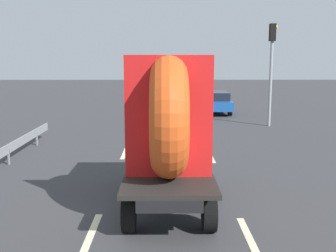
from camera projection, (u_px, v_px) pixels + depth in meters
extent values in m
plane|color=#38383A|center=(167.00, 202.00, 10.62)|extent=(120.00, 120.00, 0.00)
cylinder|color=black|center=(138.00, 174.00, 11.61)|extent=(0.28, 0.85, 0.85)
cylinder|color=black|center=(198.00, 174.00, 11.63)|extent=(0.28, 0.85, 0.85)
cylinder|color=black|center=(129.00, 212.00, 8.76)|extent=(0.28, 0.85, 0.85)
cylinder|color=black|center=(209.00, 212.00, 8.78)|extent=(0.28, 0.85, 0.85)
cube|color=black|center=(168.00, 173.00, 10.16)|extent=(1.30, 4.65, 0.25)
cube|color=black|center=(168.00, 131.00, 11.42)|extent=(2.00, 1.83, 1.35)
cube|color=black|center=(168.00, 121.00, 11.33)|extent=(2.02, 1.74, 0.44)
cube|color=black|center=(169.00, 177.00, 9.23)|extent=(2.00, 2.82, 0.10)
cube|color=black|center=(168.00, 139.00, 10.48)|extent=(1.80, 0.08, 1.10)
torus|color=#D84C19|center=(169.00, 117.00, 8.86)|extent=(0.79, 2.64, 2.64)
cube|color=red|center=(169.00, 117.00, 8.86)|extent=(1.90, 0.03, 2.64)
cylinder|color=black|center=(201.00, 106.00, 29.13)|extent=(0.23, 0.67, 0.67)
cylinder|color=black|center=(224.00, 105.00, 29.15)|extent=(0.23, 0.67, 0.67)
cylinder|color=black|center=(204.00, 111.00, 26.37)|extent=(0.23, 0.67, 0.67)
cylinder|color=black|center=(230.00, 110.00, 26.38)|extent=(0.23, 0.67, 0.67)
cube|color=#194C99|center=(215.00, 104.00, 27.71)|extent=(1.88, 4.38, 0.57)
cube|color=black|center=(215.00, 96.00, 27.52)|extent=(1.69, 2.46, 0.52)
cylinder|color=gray|center=(270.00, 84.00, 22.09)|extent=(0.16, 0.16, 4.52)
cube|color=black|center=(273.00, 32.00, 21.65)|extent=(0.30, 0.36, 0.90)
sphere|color=yellow|center=(276.00, 27.00, 21.60)|extent=(0.20, 0.20, 0.20)
cylinder|color=slate|center=(9.00, 157.00, 14.28)|extent=(0.10, 0.10, 0.55)
cylinder|color=slate|center=(37.00, 139.00, 17.45)|extent=(0.10, 0.10, 0.55)
cube|color=beige|center=(91.00, 235.00, 8.62)|extent=(0.16, 2.31, 0.01)
cube|color=beige|center=(125.00, 152.00, 16.21)|extent=(0.16, 2.33, 0.01)
cube|color=beige|center=(251.00, 242.00, 8.29)|extent=(0.16, 2.49, 0.01)
cube|color=beige|center=(210.00, 154.00, 15.83)|extent=(0.16, 2.66, 0.01)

